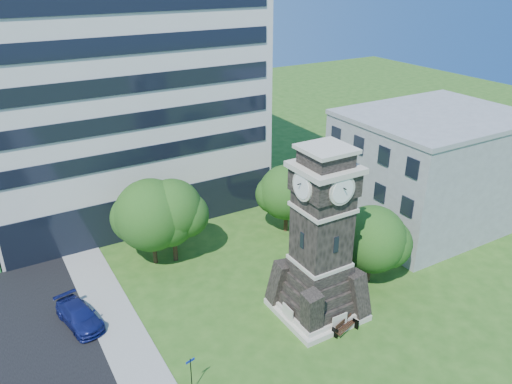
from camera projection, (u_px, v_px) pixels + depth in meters
ground at (298, 343)px, 32.07m from camera, size 160.00×160.00×0.00m
sidewalk at (129, 348)px, 31.60m from camera, size 3.00×70.00×0.06m
clock_tower at (320, 247)px, 32.82m from camera, size 5.40×5.40×12.22m
office_tall at (110, 61)px, 44.92m from camera, size 26.20×15.11×28.60m
office_low at (430, 169)px, 45.37m from camera, size 15.20×12.20×10.40m
car_street_north at (79, 316)px, 33.55m from camera, size 2.79×4.91×1.34m
car_east_lot at (409, 246)px, 41.93m from camera, size 5.13×3.60×1.30m
park_bench at (345, 326)px, 32.84m from camera, size 1.85×0.49×0.96m
street_sign at (191, 371)px, 27.85m from camera, size 0.58×0.06×2.40m
tree_nw at (152, 217)px, 39.04m from camera, size 6.32×5.74×7.25m
tree_nc at (173, 211)px, 39.30m from camera, size 5.33×4.84×7.08m
tree_ne at (287, 194)px, 44.12m from camera, size 5.42×4.92×6.32m
tree_east at (373, 241)px, 36.98m from camera, size 5.57×5.07×6.22m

